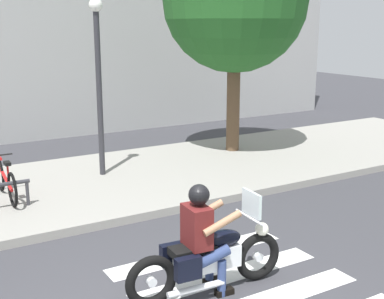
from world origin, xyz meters
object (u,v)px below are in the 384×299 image
object	(u,v)px
rider	(203,232)
street_lamp	(98,72)
motorcycle	(208,258)
bicycle_3	(6,181)
tree_near_rack	(235,0)

from	to	relation	value
rider	street_lamp	size ratio (longest dim) A/B	0.38
motorcycle	bicycle_3	world-z (taller)	motorcycle
bicycle_3	tree_near_rack	xyz separation A→B (m)	(5.82, 1.02, 3.36)
motorcycle	rider	world-z (taller)	rider
street_lamp	tree_near_rack	distance (m)	4.02
rider	bicycle_3	xyz separation A→B (m)	(-1.41, 4.60, -0.33)
rider	street_lamp	distance (m)	5.48
tree_near_rack	bicycle_3	bearing A→B (deg)	-170.04
rider	bicycle_3	size ratio (longest dim) A/B	0.85
street_lamp	motorcycle	bearing A→B (deg)	-96.89
bicycle_3	tree_near_rack	distance (m)	6.80
motorcycle	street_lamp	xyz separation A→B (m)	(0.63, 5.23, 1.88)
rider	tree_near_rack	xyz separation A→B (m)	(4.41, 5.62, 3.03)
motorcycle	tree_near_rack	size ratio (longest dim) A/B	0.39
street_lamp	tree_near_rack	world-z (taller)	tree_near_rack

